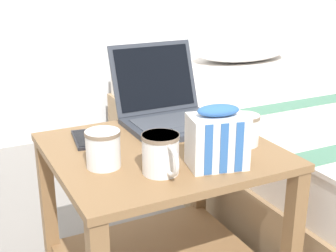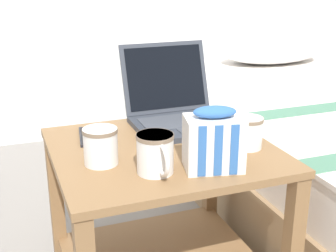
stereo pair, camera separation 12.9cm
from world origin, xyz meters
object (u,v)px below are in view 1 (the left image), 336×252
mug_front_left (103,147)px  mug_front_right (161,152)px  mug_mid_center (244,128)px  snack_bag (217,139)px  bed (330,133)px  laptop (169,109)px  cell_phone (87,139)px

mug_front_left → mug_front_right: mug_front_right is taller
mug_mid_center → snack_bag: size_ratio=0.67×
mug_front_right → mug_mid_center: (0.30, 0.07, -0.01)m
mug_front_right → snack_bag: snack_bag is taller
bed → mug_front_left: mug_front_left is taller
bed → snack_bag: snack_bag is taller
laptop → mug_mid_center: size_ratio=2.94×
mug_front_right → mug_front_left: bearing=137.0°
mug_front_right → cell_phone: size_ratio=0.84×
mug_front_left → cell_phone: bearing=84.9°
mug_front_left → snack_bag: snack_bag is taller
bed → mug_mid_center: 1.12m
bed → mug_front_left: 1.47m
mug_front_right → snack_bag: 0.15m
mug_front_right → mug_mid_center: size_ratio=1.26×
bed → cell_phone: (-1.33, -0.30, 0.30)m
snack_bag → cell_phone: snack_bag is taller
bed → mug_mid_center: bearing=-149.9°
cell_phone → snack_bag: bearing=-53.7°
bed → laptop: laptop is taller
mug_mid_center → cell_phone: bearing=149.3°
mug_mid_center → cell_phone: 0.47m
mug_front_right → snack_bag: bearing=-10.0°
bed → mug_mid_center: size_ratio=18.90×
mug_front_right → cell_phone: bearing=107.6°
mug_mid_center → snack_bag: (-0.15, -0.10, 0.03)m
bed → snack_bag: size_ratio=12.57×
bed → snack_bag: 1.30m
mug_front_left → cell_phone: 0.21m
snack_bag → cell_phone: bearing=126.3°
bed → mug_front_right: size_ratio=15.06×
mug_mid_center → cell_phone: mug_mid_center is taller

